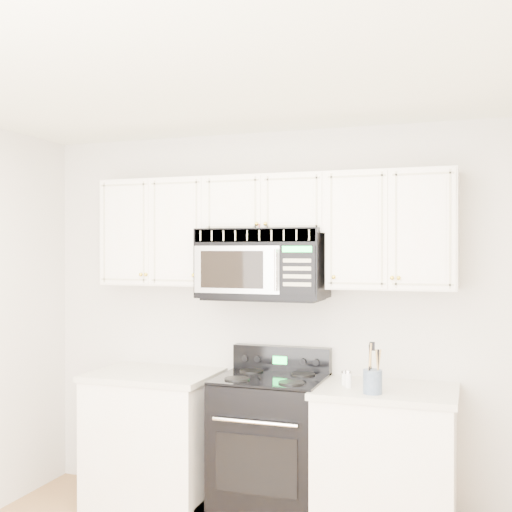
% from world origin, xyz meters
% --- Properties ---
extents(room, '(3.51, 3.51, 2.61)m').
position_xyz_m(room, '(0.00, 0.00, 1.30)').
color(room, brown).
rests_on(room, ground).
extents(base_cabinet_left, '(0.86, 0.65, 0.92)m').
position_xyz_m(base_cabinet_left, '(-0.80, 1.44, 0.43)').
color(base_cabinet_left, '#F2E1CD').
rests_on(base_cabinet_left, ground).
extents(base_cabinet_right, '(0.86, 0.65, 0.92)m').
position_xyz_m(base_cabinet_right, '(0.80, 1.44, 0.43)').
color(base_cabinet_right, '#F2E1CD').
rests_on(base_cabinet_right, ground).
extents(range, '(0.69, 0.63, 1.10)m').
position_xyz_m(range, '(0.05, 1.46, 0.48)').
color(range, black).
rests_on(range, ground).
extents(upper_cabinets, '(2.44, 0.37, 0.75)m').
position_xyz_m(upper_cabinets, '(-0.00, 1.58, 1.93)').
color(upper_cabinets, '#F2E1CD').
rests_on(upper_cabinets, ground).
extents(microwave, '(0.84, 0.47, 0.46)m').
position_xyz_m(microwave, '(-0.03, 1.54, 1.68)').
color(microwave, black).
rests_on(microwave, ground).
extents(utensil_crock, '(0.11, 0.11, 0.30)m').
position_xyz_m(utensil_crock, '(0.75, 1.25, 1.00)').
color(utensil_crock, slate).
rests_on(utensil_crock, base_cabinet_right).
extents(shaker_salt, '(0.04, 0.04, 0.09)m').
position_xyz_m(shaker_salt, '(0.54, 1.44, 0.97)').
color(shaker_salt, white).
rests_on(shaker_salt, base_cabinet_right).
extents(shaker_pepper, '(0.04, 0.04, 0.11)m').
position_xyz_m(shaker_pepper, '(0.58, 1.37, 0.97)').
color(shaker_pepper, white).
rests_on(shaker_pepper, base_cabinet_right).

